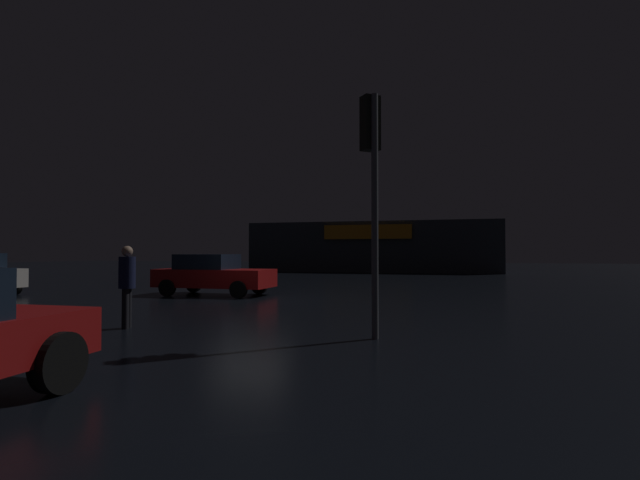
# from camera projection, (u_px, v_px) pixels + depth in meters

# --- Properties ---
(ground_plane) EXTENTS (120.00, 120.00, 0.00)m
(ground_plane) POSITION_uv_depth(u_px,v_px,m) (250.00, 301.00, 15.98)
(ground_plane) COLOR black
(store_building) EXTENTS (20.03, 6.51, 4.01)m
(store_building) POSITION_uv_depth(u_px,v_px,m) (375.00, 247.00, 40.71)
(store_building) COLOR #33383D
(store_building) RESTS_ON ground
(traffic_signal_opposite) EXTENTS (0.42, 0.43, 4.55)m
(traffic_signal_opposite) POSITION_uv_depth(u_px,v_px,m) (371.00, 159.00, 9.17)
(traffic_signal_opposite) COLOR #595B60
(traffic_signal_opposite) RESTS_ON ground
(car_far) EXTENTS (4.30, 2.04, 1.52)m
(car_far) POSITION_uv_depth(u_px,v_px,m) (213.00, 274.00, 18.20)
(car_far) COLOR #A51414
(car_far) RESTS_ON ground
(pedestrian) EXTENTS (0.42, 0.42, 1.73)m
(pedestrian) POSITION_uv_depth(u_px,v_px,m) (127.00, 280.00, 10.25)
(pedestrian) COLOR black
(pedestrian) RESTS_ON ground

